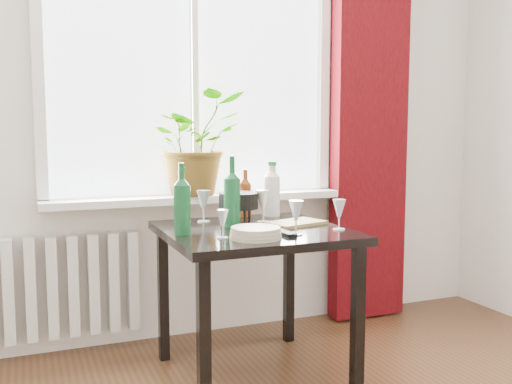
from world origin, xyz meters
name	(u,v)px	position (x,y,z in m)	size (l,w,h in m)	color
window	(193,62)	(0.00, 2.22, 1.60)	(1.72, 0.08, 1.62)	white
windowsill	(198,198)	(0.00, 2.15, 0.82)	(1.72, 0.20, 0.04)	white
curtain	(369,117)	(1.12, 2.12, 1.30)	(0.50, 0.12, 2.56)	#3B0509
radiator	(63,286)	(-0.75, 2.18, 0.38)	(0.80, 0.10, 0.55)	silver
table	(253,247)	(0.10, 1.55, 0.65)	(0.85, 0.85, 0.74)	black
potted_plant	(195,143)	(-0.01, 2.17, 1.14)	(0.53, 0.46, 0.59)	#32701D
wine_bottle_left	(182,198)	(-0.26, 1.53, 0.91)	(0.08, 0.08, 0.33)	#0D481F
wine_bottle_right	(232,191)	(0.03, 1.65, 0.92)	(0.08, 0.08, 0.35)	#0D4521
bottle_amber	(245,192)	(0.20, 1.93, 0.87)	(0.06, 0.06, 0.27)	#66280B
cleaning_bottle	(272,188)	(0.35, 1.89, 0.89)	(0.09, 0.09, 0.31)	silver
wineglass_front_right	(296,217)	(0.22, 1.32, 0.82)	(0.07, 0.07, 0.16)	#B4B8C2
wineglass_far_right	(339,214)	(0.46, 1.36, 0.82)	(0.06, 0.06, 0.15)	silver
wineglass_back_center	(263,206)	(0.21, 1.70, 0.83)	(0.07, 0.07, 0.17)	silver
wineglass_back_left	(203,206)	(-0.07, 1.82, 0.82)	(0.07, 0.07, 0.17)	silver
wineglass_front_left	(223,224)	(-0.12, 1.36, 0.80)	(0.05, 0.05, 0.13)	#AFB7BD
plate_stack	(255,233)	(0.01, 1.31, 0.76)	(0.23, 0.23, 0.05)	beige
fondue_pot	(239,208)	(0.09, 1.73, 0.82)	(0.23, 0.20, 0.16)	black
tv_remote	(284,233)	(0.17, 1.34, 0.75)	(0.04, 0.15, 0.02)	black
cutting_board	(296,223)	(0.34, 1.58, 0.75)	(0.28, 0.18, 0.02)	olive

